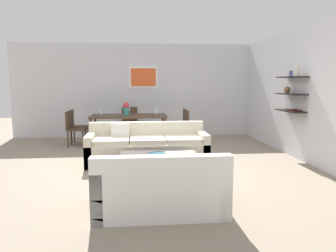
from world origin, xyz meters
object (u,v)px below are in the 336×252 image
Objects in this scene: wine_glass_left_near at (100,112)px; loveseat_white at (160,188)px; dining_table at (129,118)px; dining_chair_head at (130,121)px; sofa_beige at (147,148)px; wine_glass_right_far at (156,110)px; decorative_bowl at (160,155)px; wine_glass_right_near at (156,111)px; centerpiece_vase at (126,108)px; coffee_table at (157,168)px; wine_glass_head at (129,110)px; dining_chair_right_near at (183,125)px; dining_chair_right_far at (181,123)px; dining_chair_left_near at (73,126)px; apple_on_coffee_table at (139,157)px; dining_chair_left_far at (76,124)px; wine_glass_left_far at (101,111)px.

loveseat_white is at bearing -74.42° from wine_glass_left_near.
dining_table is 0.89m from dining_chair_head.
wine_glass_right_far is at bearing 82.02° from sofa_beige.
decorative_bowl is 2.58× the size of wine_glass_right_near.
sofa_beige is 7.03× the size of centerpiece_vase.
wine_glass_head is (-0.54, 3.56, 0.67)m from coffee_table.
dining_chair_right_far is (0.00, 0.42, 0.00)m from dining_chair_right_near.
dining_table is 2.21× the size of dining_chair_left_near.
centerpiece_vase is (-0.06, 0.00, 0.25)m from dining_table.
wine_glass_right_near is at bearing 81.69° from apple_on_coffee_table.
dining_chair_right_near reaches higher than apple_on_coffee_table.
dining_chair_right_near is (0.79, 2.98, 0.09)m from decorative_bowl.
dining_chair_left_near is at bearing -141.95° from dining_chair_head.
coffee_table is at bearing -60.30° from dining_chair_left_far.
dining_chair_left_near reaches higher than dining_table.
dining_chair_left_near is at bearing -171.40° from dining_table.
dining_chair_left_far is (-1.88, 4.68, 0.21)m from loveseat_white.
coffee_table is at bearing -93.16° from wine_glass_right_near.
wine_glass_left_far reaches higher than decorative_bowl.
coffee_table is at bearing -79.17° from centerpiece_vase.
decorative_bowl is at bearing -78.57° from centerpiece_vase.
dining_chair_left_far is 0.76m from wine_glass_left_far.
dining_chair_right_near is 2.76m from dining_chair_left_near.
wine_glass_right_far reaches higher than apple_on_coffee_table.
loveseat_white is at bearing -91.66° from coffee_table.
dining_table is at bearing -90.00° from wine_glass_head.
dining_chair_right_near is at bearing -8.00° from wine_glass_right_near.
apple_on_coffee_table is at bearing -73.02° from wine_glass_left_near.
dining_chair_head is at bearing 125.79° from wine_glass_right_near.
wine_glass_right_near reaches higher than dining_chair_left_near.
dining_chair_left_far is at bearing 171.11° from centerpiece_vase.
dining_chair_head and dining_chair_right_near have the same top height.
wine_glass_left_near is 1.05× the size of wine_glass_right_near.
loveseat_white is (0.09, -2.46, 0.00)m from sofa_beige.
dining_chair_left_far reaches higher than apple_on_coffee_table.
dining_chair_left_far is 5.30× the size of wine_glass_right_far.
dining_chair_left_near and dining_chair_left_far have the same top height.
dining_chair_head is at bearing 97.67° from coffee_table.
wine_glass_head is (1.38, 0.19, 0.36)m from dining_chair_left_far.
dining_chair_right_far reaches higher than loveseat_white.
wine_glass_right_near reaches higher than dining_chair_right_near.
coffee_table is at bearing -92.93° from wine_glass_right_far.
dining_chair_right_near is 2.14m from wine_glass_left_far.
dining_chair_right_far is at bearing -8.05° from wine_glass_head.
wine_glass_head is at bearing 22.12° from wine_glass_left_far.
wine_glass_left_near reaches higher than dining_table.
coffee_table is 1.39× the size of dining_chair_right_far.
wine_glass_right_near is at bearing 81.07° from sofa_beige.
dining_table is at bearing 171.40° from dining_chair_right_near.
dining_chair_right_near is (1.38, -0.21, -0.18)m from dining_table.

